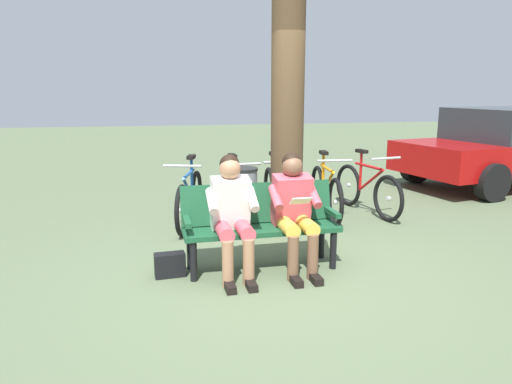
% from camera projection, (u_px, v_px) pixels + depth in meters
% --- Properties ---
extents(ground_plane, '(40.00, 40.00, 0.00)m').
position_uv_depth(ground_plane, '(275.00, 272.00, 4.91)').
color(ground_plane, '#566647').
extents(bench, '(1.62, 0.54, 0.87)m').
position_uv_depth(bench, '(260.00, 219.00, 4.98)').
color(bench, '#194C2D').
rests_on(bench, ground).
extents(person_reading, '(0.50, 0.78, 1.20)m').
position_uv_depth(person_reading, '(294.00, 207.00, 4.86)').
color(person_reading, '#D84C59').
rests_on(person_reading, ground).
extents(person_companion, '(0.50, 0.78, 1.20)m').
position_uv_depth(person_companion, '(232.00, 210.00, 4.72)').
color(person_companion, white).
rests_on(person_companion, ground).
extents(handbag, '(0.31, 0.17, 0.24)m').
position_uv_depth(handbag, '(170.00, 265.00, 4.77)').
color(handbag, black).
rests_on(handbag, ground).
extents(tree_trunk, '(0.41, 0.41, 3.09)m').
position_uv_depth(tree_trunk, '(287.00, 112.00, 5.98)').
color(tree_trunk, '#4C3823').
rests_on(tree_trunk, ground).
extents(litter_bin, '(0.35, 0.35, 0.88)m').
position_uv_depth(litter_bin, '(244.00, 203.00, 5.98)').
color(litter_bin, slate).
rests_on(litter_bin, ground).
extents(bicycle_black, '(0.50, 1.66, 0.94)m').
position_uv_depth(bicycle_black, '(367.00, 189.00, 7.16)').
color(bicycle_black, black).
rests_on(bicycle_black, ground).
extents(bicycle_silver, '(0.48, 1.68, 0.94)m').
position_uv_depth(bicycle_silver, '(326.00, 192.00, 6.98)').
color(bicycle_silver, black).
rests_on(bicycle_silver, ground).
extents(bicycle_orange, '(0.48, 1.68, 0.94)m').
position_uv_depth(bicycle_orange, '(275.00, 194.00, 6.85)').
color(bicycle_orange, black).
rests_on(bicycle_orange, ground).
extents(bicycle_green, '(0.48, 1.68, 0.94)m').
position_uv_depth(bicycle_green, '(236.00, 197.00, 6.66)').
color(bicycle_green, black).
rests_on(bicycle_green, ground).
extents(bicycle_red, '(0.58, 1.64, 0.94)m').
position_uv_depth(bicycle_red, '(190.00, 199.00, 6.54)').
color(bicycle_red, black).
rests_on(bicycle_red, ground).
extents(parked_car, '(4.49, 2.70, 1.47)m').
position_uv_depth(parked_car, '(510.00, 145.00, 9.17)').
color(parked_car, '#A50C0C').
rests_on(parked_car, ground).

